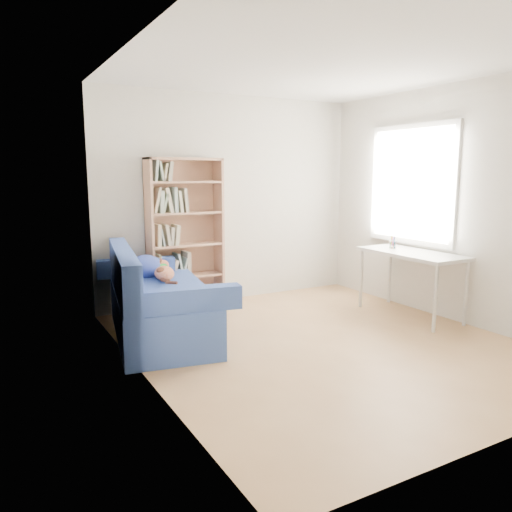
{
  "coord_description": "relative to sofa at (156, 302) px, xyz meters",
  "views": [
    {
      "loc": [
        -2.83,
        -3.75,
        1.64
      ],
      "look_at": [
        -0.53,
        0.37,
        0.85
      ],
      "focal_mm": 35.0,
      "sensor_mm": 36.0,
      "label": 1
    }
  ],
  "objects": [
    {
      "name": "sofa",
      "position": [
        0.0,
        0.0,
        0.0
      ],
      "size": [
        1.19,
        2.0,
        0.91
      ],
      "rotation": [
        0.0,
        0.0,
        -0.17
      ],
      "color": "#27428D",
      "rests_on": "ground"
    },
    {
      "name": "desk",
      "position": [
        2.78,
        -0.75,
        0.33
      ],
      "size": [
        0.57,
        1.24,
        0.75
      ],
      "color": "white",
      "rests_on": "ground"
    },
    {
      "name": "pen_cup",
      "position": [
        2.79,
        -0.44,
        0.46
      ],
      "size": [
        0.08,
        0.08,
        0.15
      ],
      "color": "white",
      "rests_on": "desk"
    },
    {
      "name": "room_shell",
      "position": [
        1.43,
        -0.99,
        1.29
      ],
      "size": [
        3.54,
        4.04,
        2.62
      ],
      "color": "silver",
      "rests_on": "ground"
    },
    {
      "name": "ground",
      "position": [
        1.33,
        -1.02,
        -0.35
      ],
      "size": [
        4.0,
        4.0,
        0.0
      ],
      "primitive_type": "plane",
      "color": "#A6774B",
      "rests_on": "ground"
    },
    {
      "name": "bookshelf",
      "position": [
        0.65,
        0.82,
        0.49
      ],
      "size": [
        0.91,
        0.28,
        1.81
      ],
      "color": "tan",
      "rests_on": "ground"
    }
  ]
}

